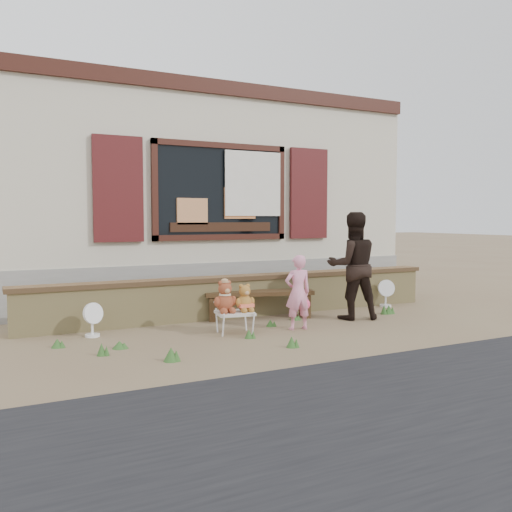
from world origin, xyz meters
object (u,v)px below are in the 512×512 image
teddy_bear_right (244,297)px  teddy_bear_left (225,296)px  child (298,292)px  bench (259,298)px  adult (353,266)px  folding_chair (235,314)px

teddy_bear_right → teddy_bear_left: bearing=180.0°
teddy_bear_left → teddy_bear_right: (0.28, -0.05, -0.03)m
child → teddy_bear_left: bearing=-2.2°
teddy_bear_left → child: bearing=0.2°
bench → teddy_bear_left: size_ratio=3.93×
teddy_bear_right → bench: bearing=61.9°
teddy_bear_right → adult: 2.01m
teddy_bear_right → adult: size_ratio=0.23×
teddy_bear_left → child: 1.07m
bench → child: size_ratio=1.64×
child → teddy_bear_right: bearing=-2.2°
bench → child: 1.02m
bench → child: (0.11, -0.99, 0.21)m
bench → folding_chair: 1.17m
bench → teddy_bear_right: size_ratio=4.53×
folding_chair → teddy_bear_right: (0.14, -0.02, 0.22)m
bench → adult: adult is taller
teddy_bear_left → adult: (2.25, 0.14, 0.31)m
teddy_bear_left → child: size_ratio=0.42×
bench → teddy_bear_left: bearing=-123.6°
bench → folding_chair: size_ratio=3.14×
bench → teddy_bear_left: teddy_bear_left is taller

